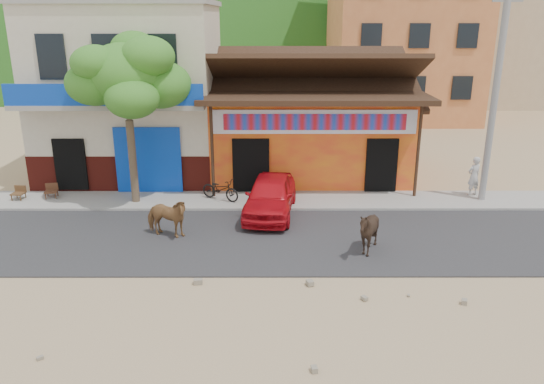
# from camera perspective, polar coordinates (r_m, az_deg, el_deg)

# --- Properties ---
(ground) EXTENTS (120.00, 120.00, 0.00)m
(ground) POSITION_cam_1_polar(r_m,az_deg,el_deg) (14.22, -1.63, -9.21)
(ground) COLOR #9E825B
(ground) RESTS_ON ground
(road) EXTENTS (60.00, 5.00, 0.04)m
(road) POSITION_cam_1_polar(r_m,az_deg,el_deg) (16.47, -1.40, -5.11)
(road) COLOR #28282B
(road) RESTS_ON ground
(sidewalk) EXTENTS (60.00, 2.00, 0.12)m
(sidewalk) POSITION_cam_1_polar(r_m,az_deg,el_deg) (19.71, -1.18, -0.94)
(sidewalk) COLOR gray
(sidewalk) RESTS_ON ground
(dance_club) EXTENTS (8.00, 6.00, 3.60)m
(dance_club) POSITION_cam_1_polar(r_m,az_deg,el_deg) (23.15, 3.96, 6.42)
(dance_club) COLOR orange
(dance_club) RESTS_ON ground
(cafe_building) EXTENTS (7.00, 6.00, 7.00)m
(cafe_building) POSITION_cam_1_polar(r_m,az_deg,el_deg) (23.55, -14.78, 10.27)
(cafe_building) COLOR beige
(cafe_building) RESTS_ON ground
(apartment_front) EXTENTS (9.00, 9.00, 12.00)m
(apartment_front) POSITION_cam_1_polar(r_m,az_deg,el_deg) (37.60, 13.80, 17.01)
(apartment_front) COLOR #CC723F
(apartment_front) RESTS_ON ground
(apartment_rear) EXTENTS (8.00, 8.00, 10.00)m
(apartment_rear) POSITION_cam_1_polar(r_m,az_deg,el_deg) (46.12, 23.23, 15.01)
(apartment_rear) COLOR tan
(apartment_rear) RESTS_ON ground
(tree) EXTENTS (3.00, 3.00, 6.00)m
(tree) POSITION_cam_1_polar(r_m,az_deg,el_deg) (19.37, -15.11, 7.46)
(tree) COLOR #2D721E
(tree) RESTS_ON sidewalk
(utility_pole) EXTENTS (0.24, 0.24, 8.00)m
(utility_pole) POSITION_cam_1_polar(r_m,az_deg,el_deg) (20.32, 22.92, 10.01)
(utility_pole) COLOR gray
(utility_pole) RESTS_ON sidewalk
(cow_tan) EXTENTS (1.65, 1.13, 1.28)m
(cow_tan) POSITION_cam_1_polar(r_m,az_deg,el_deg) (16.71, -11.29, -2.68)
(cow_tan) COLOR olive
(cow_tan) RESTS_ON road
(cow_dark) EXTENTS (1.56, 1.49, 1.35)m
(cow_dark) POSITION_cam_1_polar(r_m,az_deg,el_deg) (15.49, 10.32, -4.20)
(cow_dark) COLOR black
(cow_dark) RESTS_ON road
(red_car) EXTENTS (2.06, 4.12, 1.35)m
(red_car) POSITION_cam_1_polar(r_m,az_deg,el_deg) (18.26, -0.18, -0.37)
(red_car) COLOR red
(red_car) RESTS_ON road
(scooter) EXTENTS (1.63, 1.24, 0.82)m
(scooter) POSITION_cam_1_polar(r_m,az_deg,el_deg) (19.60, -5.58, 0.31)
(scooter) COLOR black
(scooter) RESTS_ON sidewalk
(pedestrian) EXTENTS (0.65, 0.56, 1.50)m
(pedestrian) POSITION_cam_1_polar(r_m,az_deg,el_deg) (21.31, 20.88, 1.60)
(pedestrian) COLOR #BEBEBE
(pedestrian) RESTS_ON sidewalk
(cafe_chair_left) EXTENTS (0.52, 0.52, 0.95)m
(cafe_chair_left) POSITION_cam_1_polar(r_m,az_deg,el_deg) (21.39, -22.74, 0.67)
(cafe_chair_left) COLOR #492818
(cafe_chair_left) RESTS_ON sidewalk
(cafe_chair_right) EXTENTS (0.47, 0.47, 0.92)m
(cafe_chair_right) POSITION_cam_1_polar(r_m,az_deg,el_deg) (21.67, -25.72, 0.43)
(cafe_chair_right) COLOR #452817
(cafe_chair_right) RESTS_ON sidewalk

